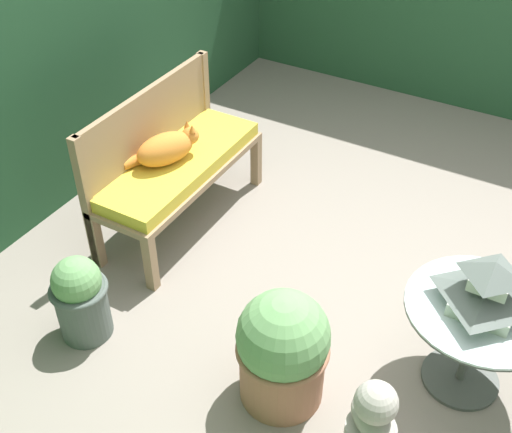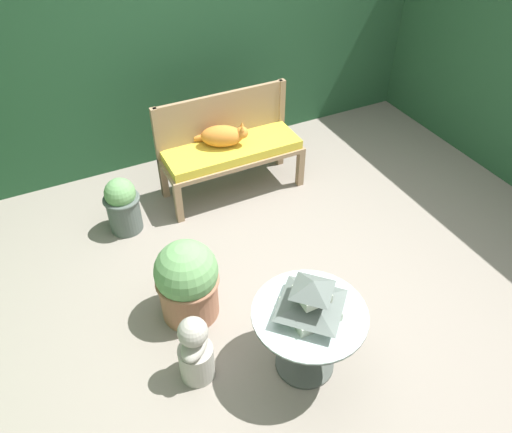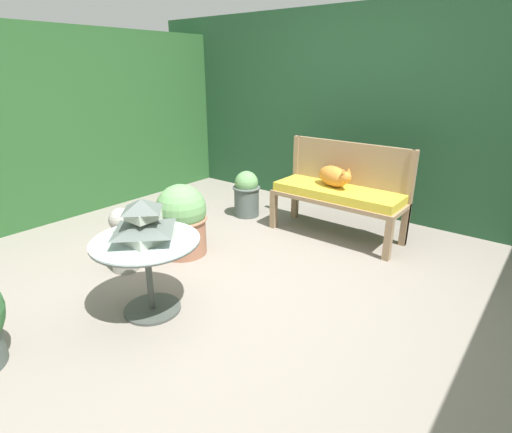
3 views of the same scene
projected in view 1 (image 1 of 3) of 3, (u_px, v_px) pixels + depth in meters
name	position (u px, v px, depth m)	size (l,w,h in m)	color
ground	(348.00, 290.00, 3.77)	(30.00, 30.00, 0.00)	gray
foliage_hedge_back	(4.00, 27.00, 4.04)	(6.40, 0.87, 2.21)	#234C2D
garden_bench	(180.00, 169.00, 4.03)	(1.28, 0.46, 0.49)	#937556
bench_backrest	(149.00, 129.00, 3.97)	(1.28, 0.06, 0.91)	#937556
cat	(166.00, 148.00, 3.88)	(0.43, 0.37, 0.22)	orange
patio_table	(477.00, 324.00, 3.01)	(0.71, 0.71, 0.53)	#424742
pagoda_birdhouse	(488.00, 288.00, 2.86)	(0.37, 0.37, 0.28)	#B2BCA8
garden_bust	(371.00, 429.00, 2.77)	(0.28, 0.30, 0.54)	#A39E93
potted_plant_bench_left	(80.00, 297.00, 3.36)	(0.31, 0.31, 0.51)	#4C5651
potted_plant_table_far	(283.00, 350.00, 3.02)	(0.45, 0.45, 0.64)	#9E664C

